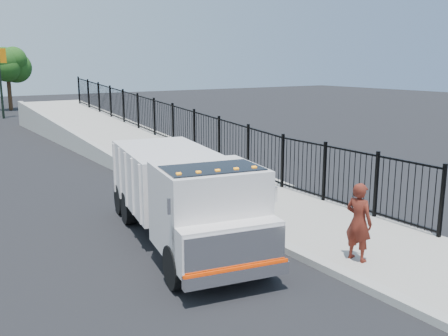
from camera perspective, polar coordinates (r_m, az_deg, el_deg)
ground at (r=12.26m, az=5.87°, el=-8.83°), size 120.00×120.00×0.00m
sidewalk at (r=12.26m, az=19.03°, el=-9.15°), size 3.55×12.00×0.12m
curb at (r=10.88m, az=12.68°, el=-11.41°), size 0.30×12.00×0.16m
ramp at (r=26.92m, az=-12.45°, el=2.47°), size 3.95×24.06×3.19m
iron_fence at (r=23.74m, az=-5.83°, el=3.64°), size 0.10×28.00×1.80m
truck at (r=12.02m, az=-4.68°, el=-2.76°), size 3.35×6.99×2.30m
worker at (r=11.17m, az=15.13°, el=-5.97°), size 0.50×0.68×1.73m
tree_1 at (r=49.68m, az=-23.53°, el=10.62°), size 2.57×2.57×5.29m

